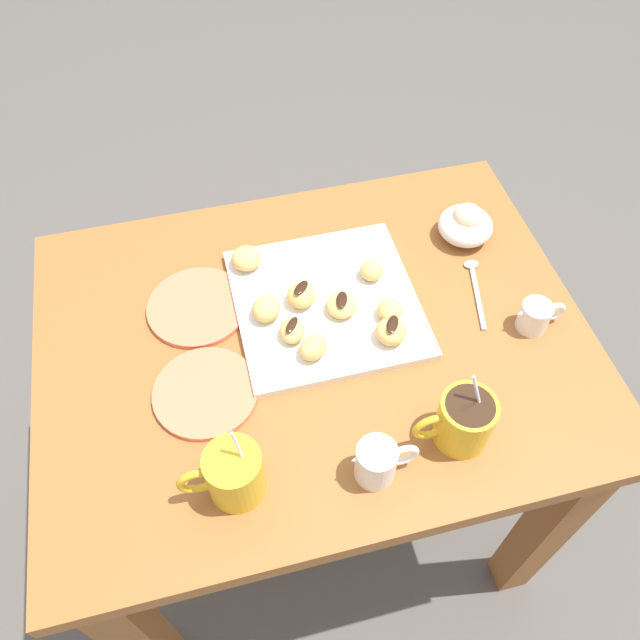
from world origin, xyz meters
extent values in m
plane|color=#514C47|center=(0.00, 0.00, 0.00)|extent=(8.00, 8.00, 0.00)
cube|color=#935628|center=(0.00, 0.00, 0.72)|extent=(0.94, 0.72, 0.04)
cube|color=#935628|center=(-0.41, -0.30, 0.35)|extent=(0.07, 0.07, 0.70)
cube|color=#935628|center=(0.41, -0.30, 0.35)|extent=(0.07, 0.07, 0.70)
cube|color=#935628|center=(-0.41, 0.30, 0.35)|extent=(0.07, 0.07, 0.70)
cube|color=#935628|center=(0.41, 0.30, 0.35)|extent=(0.07, 0.07, 0.70)
cube|color=silver|center=(-0.04, -0.06, 0.75)|extent=(0.31, 0.31, 0.02)
cylinder|color=gold|center=(-0.17, 0.23, 0.79)|extent=(0.08, 0.08, 0.09)
torus|color=gold|center=(-0.12, 0.23, 0.79)|extent=(0.06, 0.01, 0.06)
cylinder|color=#331E11|center=(-0.17, 0.23, 0.83)|extent=(0.07, 0.07, 0.01)
cylinder|color=silver|center=(-0.19, 0.23, 0.82)|extent=(0.04, 0.04, 0.12)
cylinder|color=gold|center=(0.17, 0.23, 0.79)|extent=(0.08, 0.08, 0.09)
torus|color=gold|center=(0.22, 0.23, 0.79)|extent=(0.06, 0.01, 0.06)
cylinder|color=#331E11|center=(0.17, 0.23, 0.83)|extent=(0.07, 0.07, 0.01)
cylinder|color=silver|center=(0.16, 0.23, 0.82)|extent=(0.02, 0.03, 0.12)
cylinder|color=silver|center=(-0.03, 0.26, 0.78)|extent=(0.06, 0.06, 0.07)
cone|color=silver|center=(0.00, 0.26, 0.80)|extent=(0.02, 0.02, 0.02)
torus|color=silver|center=(-0.07, 0.26, 0.78)|extent=(0.05, 0.01, 0.05)
cylinder|color=white|center=(-0.03, 0.26, 0.81)|extent=(0.05, 0.05, 0.01)
ellipsoid|color=silver|center=(-0.33, -0.16, 0.77)|extent=(0.10, 0.10, 0.06)
sphere|color=beige|center=(-0.33, -0.16, 0.79)|extent=(0.06, 0.06, 0.06)
ellipsoid|color=green|center=(-0.32, -0.16, 0.81)|extent=(0.02, 0.03, 0.02)
cylinder|color=silver|center=(-0.37, 0.07, 0.77)|extent=(0.05, 0.05, 0.05)
cone|color=silver|center=(-0.34, 0.07, 0.78)|extent=(0.02, 0.02, 0.02)
torus|color=silver|center=(-0.40, 0.07, 0.77)|extent=(0.04, 0.01, 0.04)
cylinder|color=black|center=(-0.37, 0.07, 0.79)|extent=(0.04, 0.04, 0.01)
cylinder|color=#E5704C|center=(0.18, -0.11, 0.74)|extent=(0.18, 0.18, 0.01)
cylinder|color=#E5704C|center=(0.20, 0.07, 0.74)|extent=(0.17, 0.17, 0.01)
cube|color=silver|center=(-0.30, -0.01, 0.74)|extent=(0.04, 0.15, 0.00)
ellipsoid|color=silver|center=(-0.32, -0.09, 0.74)|extent=(0.03, 0.02, 0.01)
ellipsoid|color=#E5B260|center=(-0.06, -0.03, 0.77)|extent=(0.06, 0.06, 0.03)
ellipsoid|color=black|center=(-0.06, -0.03, 0.79)|extent=(0.03, 0.04, 0.00)
ellipsoid|color=#E5B260|center=(0.07, -0.05, 0.77)|extent=(0.07, 0.07, 0.04)
ellipsoid|color=#E5B260|center=(0.01, 0.04, 0.77)|extent=(0.07, 0.06, 0.04)
ellipsoid|color=#E5B260|center=(-0.13, -0.09, 0.77)|extent=(0.06, 0.06, 0.03)
ellipsoid|color=#E5B260|center=(-0.12, 0.04, 0.77)|extent=(0.07, 0.07, 0.04)
ellipsoid|color=black|center=(-0.12, 0.04, 0.79)|extent=(0.03, 0.04, 0.00)
ellipsoid|color=#E5B260|center=(-0.13, 0.00, 0.77)|extent=(0.05, 0.05, 0.03)
ellipsoid|color=#E5B260|center=(0.01, -0.07, 0.77)|extent=(0.06, 0.06, 0.04)
ellipsoid|color=black|center=(0.01, -0.07, 0.80)|extent=(0.04, 0.04, 0.00)
ellipsoid|color=#E5B260|center=(0.08, -0.18, 0.77)|extent=(0.06, 0.06, 0.04)
ellipsoid|color=#E5B260|center=(0.04, 0.00, 0.77)|extent=(0.05, 0.06, 0.03)
ellipsoid|color=black|center=(0.04, 0.00, 0.79)|extent=(0.03, 0.04, 0.00)
camera|label=1|loc=(0.14, 0.61, 1.63)|focal=35.73mm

